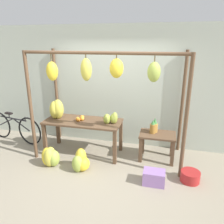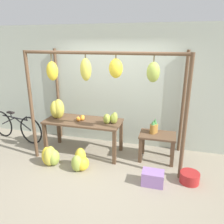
# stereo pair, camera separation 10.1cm
# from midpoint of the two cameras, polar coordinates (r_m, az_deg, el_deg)

# --- Properties ---
(ground_plane) EXTENTS (20.00, 20.00, 0.00)m
(ground_plane) POSITION_cam_midpoint_polar(r_m,az_deg,el_deg) (4.34, -3.25, -16.07)
(ground_plane) COLOR gray
(shop_wall_back) EXTENTS (8.00, 0.08, 2.80)m
(shop_wall_back) POSITION_cam_midpoint_polar(r_m,az_deg,el_deg) (5.17, 1.85, 6.51)
(shop_wall_back) COLOR #B7C1B2
(shop_wall_back) RESTS_ON ground_plane
(stall_awning) EXTENTS (3.10, 1.26, 2.27)m
(stall_awning) POSITION_cam_midpoint_polar(r_m,az_deg,el_deg) (4.18, -1.46, 7.50)
(stall_awning) COLOR brown
(stall_awning) RESTS_ON ground_plane
(display_table_main) EXTENTS (1.68, 0.71, 0.77)m
(display_table_main) POSITION_cam_midpoint_polar(r_m,az_deg,el_deg) (4.87, -6.91, -3.40)
(display_table_main) COLOR brown
(display_table_main) RESTS_ON ground_plane
(display_table_side) EXTENTS (0.74, 0.51, 0.59)m
(display_table_side) POSITION_cam_midpoint_polar(r_m,az_deg,el_deg) (4.73, 12.36, -7.28)
(display_table_side) COLOR brown
(display_table_side) RESTS_ON ground_plane
(banana_pile_on_table) EXTENTS (0.37, 0.34, 0.44)m
(banana_pile_on_table) POSITION_cam_midpoint_polar(r_m,az_deg,el_deg) (5.01, -13.41, 0.68)
(banana_pile_on_table) COLOR gold
(banana_pile_on_table) RESTS_ON display_table_main
(orange_pile) EXTENTS (0.18, 0.24, 0.10)m
(orange_pile) POSITION_cam_midpoint_polar(r_m,az_deg,el_deg) (4.83, -7.57, -1.63)
(orange_pile) COLOR orange
(orange_pile) RESTS_ON display_table_main
(pineapple_cluster) EXTENTS (0.16, 0.21, 0.32)m
(pineapple_cluster) POSITION_cam_midpoint_polar(r_m,az_deg,el_deg) (4.67, 11.51, -3.88)
(pineapple_cluster) COLOR #A3702D
(pineapple_cluster) RESTS_ON display_table_side
(banana_pile_ground_left) EXTENTS (0.39, 0.34, 0.40)m
(banana_pile_ground_left) POSITION_cam_midpoint_polar(r_m,az_deg,el_deg) (4.71, -15.21, -11.10)
(banana_pile_ground_left) COLOR #9EB247
(banana_pile_ground_left) RESTS_ON ground_plane
(banana_pile_ground_right) EXTENTS (0.38, 0.40, 0.43)m
(banana_pile_ground_right) POSITION_cam_midpoint_polar(r_m,az_deg,el_deg) (4.44, -7.65, -12.62)
(banana_pile_ground_right) COLOR yellow
(banana_pile_ground_right) RESTS_ON ground_plane
(fruit_crate_white) EXTENTS (0.38, 0.26, 0.26)m
(fruit_crate_white) POSITION_cam_midpoint_polar(r_m,az_deg,el_deg) (4.10, 11.33, -16.54)
(fruit_crate_white) COLOR #9970B7
(fruit_crate_white) RESTS_ON ground_plane
(blue_bucket) EXTENTS (0.35, 0.35, 0.20)m
(blue_bucket) POSITION_cam_midpoint_polar(r_m,az_deg,el_deg) (4.34, 20.25, -15.75)
(blue_bucket) COLOR #AD2323
(blue_bucket) RESTS_ON ground_plane
(parked_bicycle) EXTENTS (1.69, 0.35, 0.74)m
(parked_bicycle) POSITION_cam_midpoint_polar(r_m,az_deg,el_deg) (6.05, -23.34, -3.48)
(parked_bicycle) COLOR black
(parked_bicycle) RESTS_ON ground_plane
(papaya_pile) EXTENTS (0.31, 0.25, 0.25)m
(papaya_pile) POSITION_cam_midpoint_polar(r_m,az_deg,el_deg) (4.57, 0.47, -1.69)
(papaya_pile) COLOR #93A33D
(papaya_pile) RESTS_ON display_table_main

